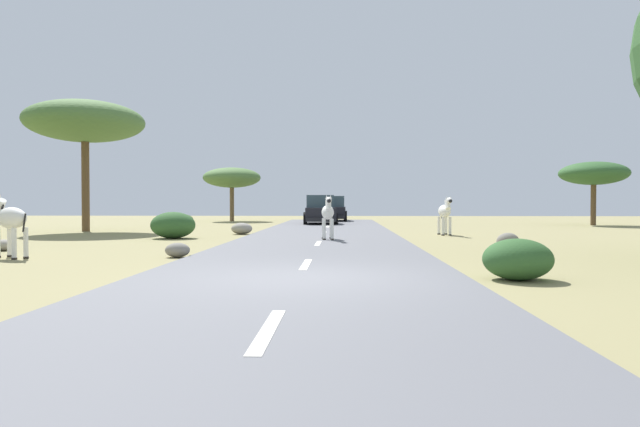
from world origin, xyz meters
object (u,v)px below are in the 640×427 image
(tree_3, at_px, (85,122))
(car_1, at_px, (333,209))
(zebra_2, at_px, (9,219))
(bush_1, at_px, (184,220))
(tree_2, at_px, (594,174))
(rock_2, at_px, (242,229))
(car_0, at_px, (320,211))
(zebra_1, at_px, (445,212))
(rock_0, at_px, (508,242))
(bush_0, at_px, (518,259))
(tree_1, at_px, (232,178))
(rock_1, at_px, (3,245))
(rock_4, at_px, (178,250))
(bush_3, at_px, (173,225))
(zebra_0, at_px, (328,213))

(tree_3, bearing_deg, car_1, 50.89)
(zebra_2, relative_size, bush_1, 1.46)
(tree_2, height_order, bush_1, tree_2)
(rock_2, bearing_deg, tree_2, 27.35)
(car_0, relative_size, tree_2, 1.15)
(zebra_1, bearing_deg, rock_0, 90.90)
(tree_3, relative_size, bush_0, 4.97)
(tree_1, bearing_deg, zebra_2, -90.52)
(zebra_2, bearing_deg, car_0, 12.22)
(rock_1, bearing_deg, zebra_1, 29.80)
(car_0, distance_m, rock_4, 20.56)
(rock_4, bearing_deg, zebra_1, 48.73)
(bush_1, bearing_deg, bush_3, -75.87)
(rock_0, bearing_deg, car_0, 108.64)
(car_0, distance_m, car_1, 5.31)
(zebra_1, distance_m, rock_2, 8.54)
(bush_0, relative_size, bush_3, 0.73)
(car_1, distance_m, tree_3, 18.35)
(bush_3, bearing_deg, rock_0, -22.91)
(rock_4, bearing_deg, bush_1, 105.64)
(zebra_2, xyz_separation_m, rock_1, (-1.38, 1.94, -0.80))
(car_1, bearing_deg, zebra_1, 107.48)
(tree_1, xyz_separation_m, bush_0, (10.97, -29.54, -2.73))
(zebra_1, bearing_deg, zebra_2, 35.59)
(zebra_0, relative_size, rock_1, 3.25)
(car_0, height_order, tree_2, tree_2)
(zebra_0, relative_size, tree_2, 0.43)
(car_1, distance_m, bush_1, 11.37)
(tree_1, bearing_deg, tree_2, -15.32)
(zebra_1, xyz_separation_m, car_0, (-5.60, 10.89, -0.12))
(zebra_1, xyz_separation_m, rock_2, (-8.50, 0.31, -0.73))
(car_1, bearing_deg, tree_3, 51.48)
(bush_1, bearing_deg, zebra_2, -86.85)
(car_0, distance_m, tree_3, 14.26)
(zebra_0, xyz_separation_m, zebra_2, (-7.62, -6.32, -0.02))
(zebra_1, bearing_deg, bush_0, 82.12)
(bush_3, height_order, rock_4, bush_3)
(car_0, relative_size, bush_1, 4.02)
(zebra_2, height_order, bush_1, zebra_2)
(zebra_1, distance_m, tree_3, 16.84)
(zebra_1, xyz_separation_m, bush_0, (-1.16, -13.18, -0.60))
(zebra_1, distance_m, car_1, 16.89)
(bush_0, bearing_deg, tree_1, 110.37)
(bush_1, relative_size, rock_4, 1.81)
(car_0, height_order, car_1, same)
(tree_3, height_order, rock_4, tree_3)
(tree_1, xyz_separation_m, rock_0, (12.59, -23.46, -2.85))
(tree_1, xyz_separation_m, tree_3, (-4.05, -14.05, 1.98))
(zebra_2, bearing_deg, car_1, 14.28)
(zebra_1, bearing_deg, tree_1, -56.29)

